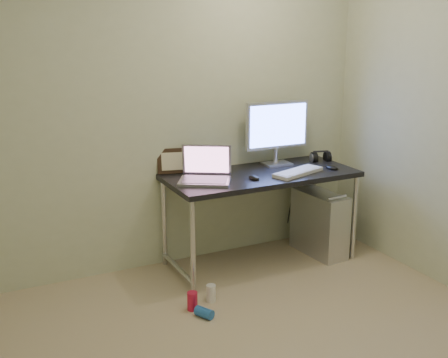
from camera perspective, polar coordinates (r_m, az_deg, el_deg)
wall_back at (r=4.32m, az=-6.77°, el=6.94°), size 3.50×0.02×2.50m
desk at (r=4.45m, az=3.78°, el=-0.42°), size 1.51×0.66×0.75m
tower_computer at (r=4.79m, az=9.66°, el=-4.45°), size 0.26×0.53×0.57m
cable_a at (r=5.00m, az=6.91°, el=-1.90°), size 0.01×0.16×0.69m
cable_b at (r=5.04m, az=7.88°, el=-2.04°), size 0.02×0.11×0.71m
can_red at (r=3.91m, az=-3.23°, el=-12.28°), size 0.09×0.09×0.13m
can_white at (r=4.01m, az=-1.32°, el=-11.52°), size 0.09×0.09×0.12m
can_blue at (r=3.83m, az=-2.03°, el=-13.42°), size 0.12×0.14×0.07m
laptop at (r=4.20m, az=-1.89°, el=0.66°), size 0.48×0.45×0.26m
monitor at (r=4.64m, az=5.43°, el=5.18°), size 0.56×0.17×0.53m
keyboard at (r=4.43m, az=7.52°, el=0.70°), size 0.48×0.28×0.03m
mouse_right at (r=4.62m, az=10.92°, el=1.24°), size 0.09×0.13×0.04m
mouse_left at (r=4.24m, az=3.06°, el=0.22°), size 0.08×0.11×0.04m
headphones at (r=4.87m, az=9.79°, el=2.17°), size 0.19×0.11×0.11m
picture_frame at (r=4.41m, az=-5.21°, el=1.84°), size 0.26×0.13×0.20m
webcam at (r=4.49m, az=-1.89°, el=1.96°), size 0.05×0.04×0.11m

